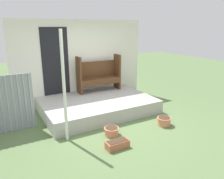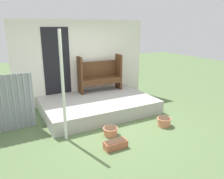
# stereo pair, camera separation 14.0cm
# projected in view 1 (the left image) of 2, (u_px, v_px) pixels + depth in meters

# --- Properties ---
(ground_plane) EXTENTS (24.00, 24.00, 0.00)m
(ground_plane) POSITION_uv_depth(u_px,v_px,m) (113.00, 125.00, 5.50)
(ground_plane) COLOR #5B7547
(porch_slab) EXTENTS (3.12, 2.12, 0.37)m
(porch_slab) POSITION_uv_depth(u_px,v_px,m) (97.00, 105.00, 6.37)
(porch_slab) COLOR #B2AFA8
(porch_slab) RESTS_ON ground_plane
(house_wall) EXTENTS (4.32, 0.08, 2.60)m
(house_wall) POSITION_uv_depth(u_px,v_px,m) (81.00, 62.00, 6.95)
(house_wall) COLOR white
(house_wall) RESTS_ON ground_plane
(support_post) EXTENTS (0.07, 0.07, 2.36)m
(support_post) POSITION_uv_depth(u_px,v_px,m) (64.00, 88.00, 4.49)
(support_post) COLOR white
(support_post) RESTS_ON ground_plane
(bench) EXTENTS (1.41, 0.44, 1.15)m
(bench) POSITION_uv_depth(u_px,v_px,m) (98.00, 74.00, 7.01)
(bench) COLOR #54331C
(bench) RESTS_ON porch_slab
(flower_pot_left) EXTENTS (0.35, 0.35, 0.19)m
(flower_pot_left) POSITION_uv_depth(u_px,v_px,m) (112.00, 131.00, 4.99)
(flower_pot_left) COLOR tan
(flower_pot_left) RESTS_ON ground_plane
(flower_pot_middle) EXTENTS (0.36, 0.36, 0.21)m
(flower_pot_middle) POSITION_uv_depth(u_px,v_px,m) (164.00, 121.00, 5.48)
(flower_pot_middle) COLOR tan
(flower_pot_middle) RESTS_ON ground_plane
(planter_box_rect) EXTENTS (0.48, 0.22, 0.16)m
(planter_box_rect) POSITION_uv_depth(u_px,v_px,m) (117.00, 144.00, 4.46)
(planter_box_rect) COLOR #B26042
(planter_box_rect) RESTS_ON ground_plane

